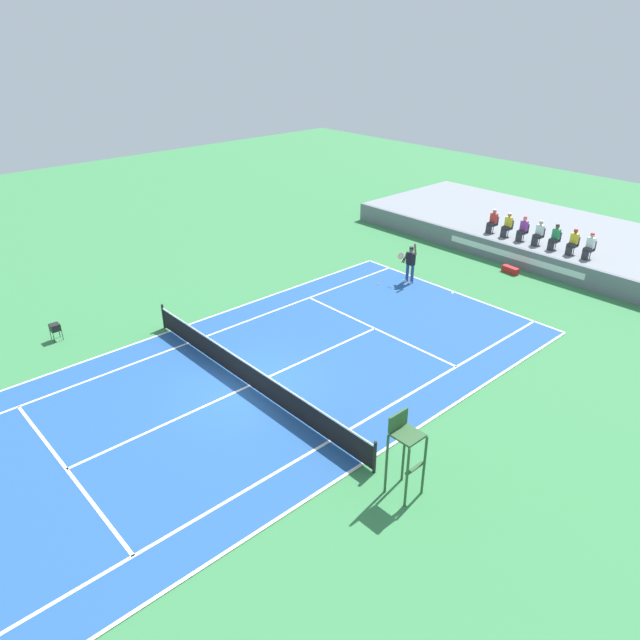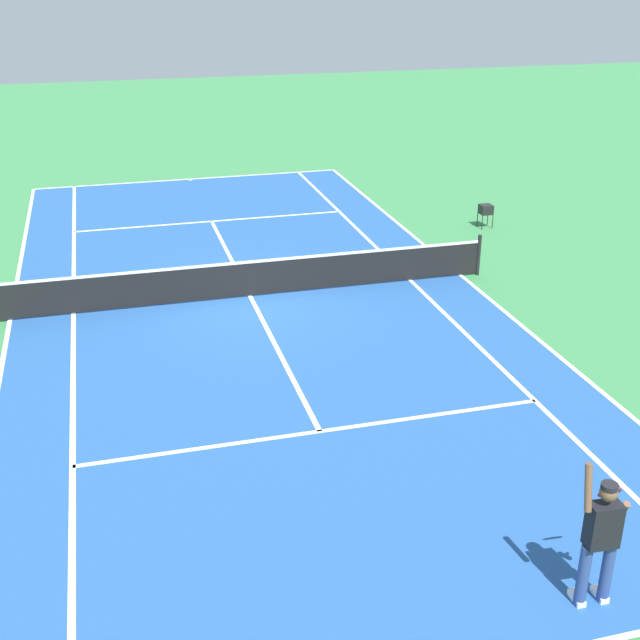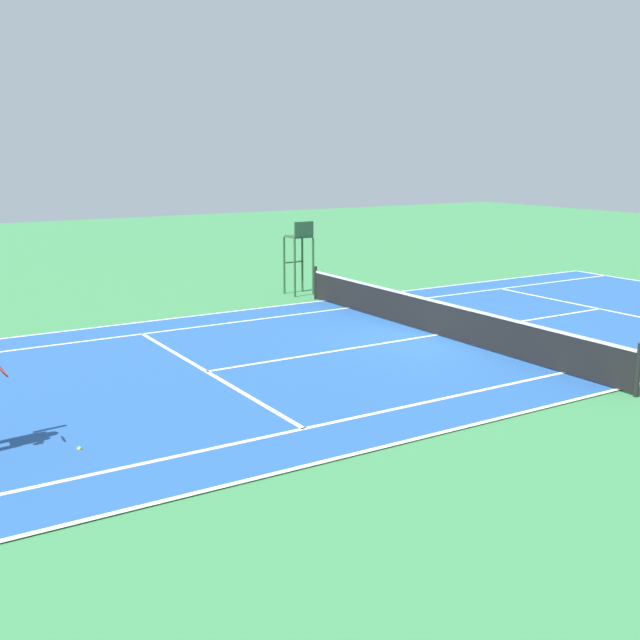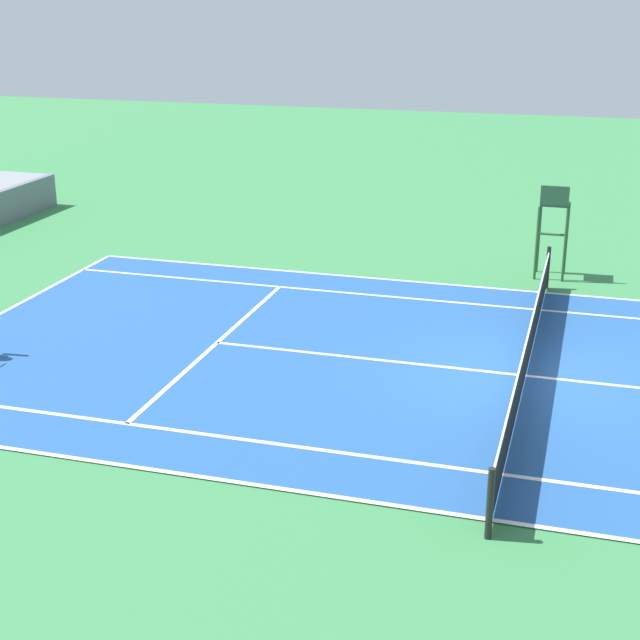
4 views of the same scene
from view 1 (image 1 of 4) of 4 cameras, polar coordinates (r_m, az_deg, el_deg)
name	(u,v)px [view 1 (image 1 of 4)]	position (r m, az deg, el deg)	size (l,w,h in m)	color
ground_plane	(249,386)	(20.79, -6.86, -6.40)	(80.00, 80.00, 0.00)	#387F47
court	(249,386)	(20.78, -6.86, -6.37)	(11.08, 23.88, 0.03)	#235193
net	(249,373)	(20.51, -6.94, -5.18)	(11.98, 0.10, 1.07)	black
barrier_wall	(514,256)	(32.20, 18.30, 5.89)	(21.97, 0.25, 1.06)	slate
bleacher_platform	(557,237)	(35.98, 21.99, 7.44)	(21.97, 8.68, 1.06)	gray
spectator_seated_0	(493,221)	(33.75, 16.40, 9.17)	(0.44, 0.60, 1.27)	#474C56
spectator_seated_1	(507,225)	(33.31, 17.72, 8.75)	(0.44, 0.60, 1.27)	#474C56
spectator_seated_2	(523,229)	(32.89, 19.08, 8.33)	(0.44, 0.60, 1.27)	#474C56
spectator_seated_3	(539,233)	(32.50, 20.45, 7.89)	(0.44, 0.60, 1.27)	#474C56
spectator_seated_4	(555,238)	(32.13, 21.83, 7.44)	(0.44, 0.60, 1.27)	#474C56
spectator_seated_5	(573,242)	(31.76, 23.34, 6.95)	(0.44, 0.60, 1.27)	#474C56
spectator_seated_6	(589,246)	(31.45, 24.68, 6.51)	(0.44, 0.60, 1.27)	#474C56
tennis_player	(410,263)	(28.75, 8.75, 5.48)	(0.78, 0.62, 2.08)	navy
tennis_ball	(378,284)	(28.62, 5.70, 3.49)	(0.07, 0.07, 0.07)	#D1E533
umpire_chair	(405,445)	(15.72, 8.23, -11.96)	(0.77, 0.77, 2.44)	#2D562D
equipment_bag	(510,270)	(31.37, 17.98, 4.66)	(0.93, 0.43, 0.32)	red
ball_hopper	(55,327)	(25.53, -24.35, -0.63)	(0.36, 0.36, 0.70)	black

